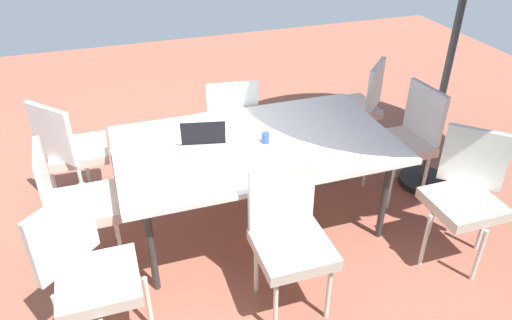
# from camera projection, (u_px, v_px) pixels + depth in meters

# --- Properties ---
(ground_plane) EXTENTS (10.00, 10.00, 0.02)m
(ground_plane) POSITION_uv_depth(u_px,v_px,m) (256.00, 224.00, 4.00)
(ground_plane) COLOR #935442
(dining_table) EXTENTS (2.06, 1.19, 0.77)m
(dining_table) POSITION_uv_depth(u_px,v_px,m) (256.00, 148.00, 3.61)
(dining_table) COLOR silver
(dining_table) RESTS_ON ground_plane
(chair_north) EXTENTS (0.46, 0.46, 0.98)m
(chair_north) POSITION_uv_depth(u_px,v_px,m) (289.00, 235.00, 3.03)
(chair_north) COLOR beige
(chair_north) RESTS_ON ground_plane
(chair_southeast) EXTENTS (0.59, 0.59, 0.98)m
(chair_southeast) POSITION_uv_depth(u_px,v_px,m) (72.00, 148.00, 3.95)
(chair_southeast) COLOR beige
(chair_southeast) RESTS_ON ground_plane
(chair_south) EXTENTS (0.48, 0.49, 0.98)m
(chair_south) POSITION_uv_depth(u_px,v_px,m) (231.00, 121.00, 4.35)
(chair_south) COLOR beige
(chair_south) RESTS_ON ground_plane
(chair_west) EXTENTS (0.48, 0.47, 0.98)m
(chair_west) POSITION_uv_depth(u_px,v_px,m) (407.00, 137.00, 4.11)
(chair_west) COLOR beige
(chair_west) RESTS_ON ground_plane
(chair_northeast) EXTENTS (0.59, 0.59, 0.98)m
(chair_northeast) POSITION_uv_depth(u_px,v_px,m) (89.00, 270.00, 2.77)
(chair_northeast) COLOR beige
(chair_northeast) RESTS_ON ground_plane
(chair_northwest) EXTENTS (0.59, 0.59, 0.98)m
(chair_northwest) POSITION_uv_depth(u_px,v_px,m) (466.00, 192.00, 3.43)
(chair_northwest) COLOR beige
(chair_northwest) RESTS_ON ground_plane
(chair_east) EXTENTS (0.47, 0.46, 0.98)m
(chair_east) POSITION_uv_depth(u_px,v_px,m) (73.00, 201.00, 3.34)
(chair_east) COLOR beige
(chair_east) RESTS_ON ground_plane
(chair_southwest) EXTENTS (0.59, 0.59, 0.98)m
(chair_southwest) POSITION_uv_depth(u_px,v_px,m) (357.00, 104.00, 4.66)
(chair_southwest) COLOR beige
(chair_southwest) RESTS_ON ground_plane
(laptop) EXTENTS (0.36, 0.31, 0.21)m
(laptop) POSITION_uv_depth(u_px,v_px,m) (204.00, 137.00, 3.56)
(laptop) COLOR #B7B7BC
(laptop) RESTS_ON dining_table
(cup) EXTENTS (0.06, 0.06, 0.08)m
(cup) POSITION_uv_depth(u_px,v_px,m) (265.00, 138.00, 3.56)
(cup) COLOR #334C99
(cup) RESTS_ON dining_table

